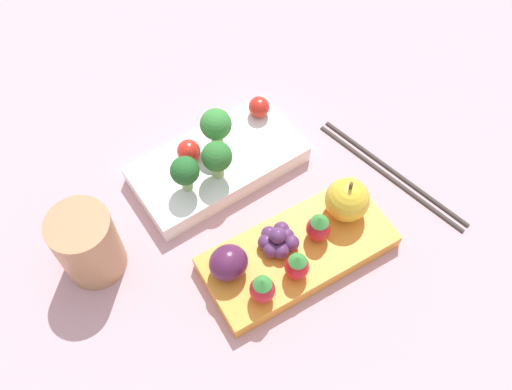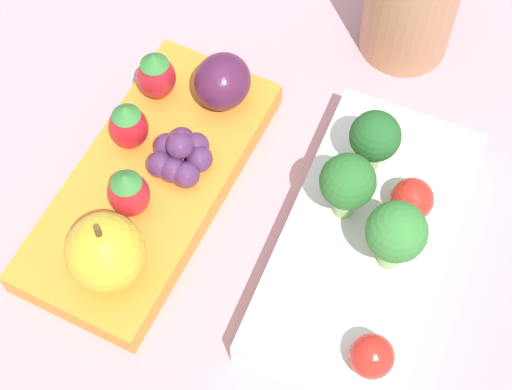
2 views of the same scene
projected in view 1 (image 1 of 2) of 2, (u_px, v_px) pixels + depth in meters
The scene contains 16 objects.
ground_plane at pixel (258, 211), 0.65m from camera, with size 4.00×4.00×0.00m, color #C6939E.
bento_box_savoury at pixel (218, 164), 0.67m from camera, with size 0.20×0.11×0.03m.
bento_box_fruit at pixel (298, 252), 0.61m from camera, with size 0.21×0.10×0.02m.
broccoli_floret_0 at pixel (217, 157), 0.62m from camera, with size 0.03×0.03×0.05m.
broccoli_floret_1 at pixel (215, 126), 0.64m from camera, with size 0.04×0.04×0.06m.
broccoli_floret_2 at pixel (185, 172), 0.61m from camera, with size 0.03×0.03×0.05m.
cherry_tomato_0 at pixel (189, 151), 0.65m from camera, with size 0.03×0.03×0.03m.
cherry_tomato_1 at pixel (259, 107), 0.68m from camera, with size 0.03×0.03×0.03m.
apple at pixel (347, 200), 0.61m from camera, with size 0.05×0.05×0.06m.
strawberry_0 at pixel (297, 266), 0.57m from camera, with size 0.03×0.03×0.04m.
strawberry_1 at pixel (319, 227), 0.59m from camera, with size 0.03×0.03×0.04m.
strawberry_2 at pixel (262, 289), 0.56m from camera, with size 0.03×0.03×0.04m.
plum at pixel (228, 263), 0.57m from camera, with size 0.04×0.04×0.04m.
grape_cluster at pixel (277, 241), 0.60m from camera, with size 0.04×0.04×0.03m.
drinking_cup at pixel (88, 244), 0.58m from camera, with size 0.06×0.06×0.09m.
chopsticks_pair at pixel (391, 173), 0.67m from camera, with size 0.06×0.21×0.01m.
Camera 1 is at (-0.17, -0.27, 0.56)m, focal length 40.00 mm.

